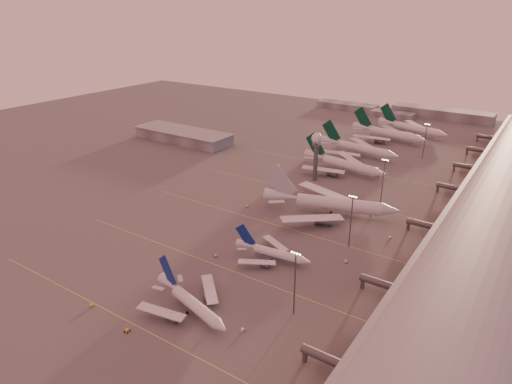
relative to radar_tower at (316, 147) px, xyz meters
The scene contains 27 objects.
ground 121.92m from the radar_tower, 92.39° to the right, with size 700.00×700.00×0.00m, color #565454.
taxiway_markings 71.83m from the radar_tower, 68.66° to the right, with size 180.00×185.25×0.02m.
terminal 103.88m from the radar_tower, ahead, with size 57.00×362.00×23.04m.
hangar 127.68m from the radar_tower, behind, with size 82.00×27.00×8.50m.
radar_tower is the anchor object (origin of this frame).
mast_a 131.38m from the radar_tower, 66.17° to the right, with size 3.60×0.56×25.00m.
mast_b 82.32m from the radar_tower, 52.43° to the right, with size 3.60×0.56×25.00m.
mast_c 46.66m from the radar_tower, 12.53° to the right, with size 3.60×0.56×25.00m.
mast_d 91.11m from the radar_tower, 61.74° to the left, with size 3.60×0.56×25.00m.
distant_horizon 205.86m from the radar_tower, 90.67° to the left, with size 165.00×37.50×9.00m.
narrowbody_near 141.96m from the radar_tower, 80.67° to the right, with size 39.19×30.87×15.64m.
narrowbody_mid 99.29m from the radar_tower, 73.42° to the right, with size 34.73×27.60×13.58m.
widebody_white 50.97m from the radar_tower, 54.06° to the right, with size 67.35×53.19×24.39m.
greentail_a 30.43m from the radar_tower, 70.55° to the left, with size 59.36×47.60×21.66m.
greentail_b 63.43m from the radar_tower, 87.06° to the left, with size 60.54×48.62×22.04m.
greentail_c 111.87m from the radar_tower, 85.82° to the left, with size 62.82×50.33×22.96m.
greentail_d 139.17m from the radar_tower, 82.25° to the left, with size 60.77×48.49×22.48m.
gsv_truck_a 157.92m from the radar_tower, 93.04° to the right, with size 5.30×4.12×2.05m.
gsv_tug_near 160.66m from the radar_tower, 85.57° to the right, with size 2.58×3.73×0.98m.
gsv_catering_a 145.47m from the radar_tower, 72.31° to the right, with size 4.97×2.47×4.03m.
gsv_tug_mid 107.22m from the radar_tower, 86.44° to the right, with size 3.45×2.79×0.85m.
gsv_truck_b 97.81m from the radar_tower, 54.99° to the right, with size 5.82×3.99×2.22m.
gsv_truck_c 59.99m from the radar_tower, 101.28° to the right, with size 5.55×3.58×2.11m.
gsv_catering_b 81.16m from the radar_tower, 37.13° to the right, with size 4.76×3.09×3.60m.
gsv_tug_far 23.98m from the radar_tower, 92.61° to the right, with size 4.06×3.72×1.00m.
gsv_truck_d 28.91m from the radar_tower, 168.25° to the right, with size 2.29×5.17×2.03m.
gsv_tug_hangar 44.53m from the radar_tower, 40.07° to the left, with size 3.32×2.10×0.92m.
Camera 1 is at (119.55, -115.56, 99.99)m, focal length 32.00 mm.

